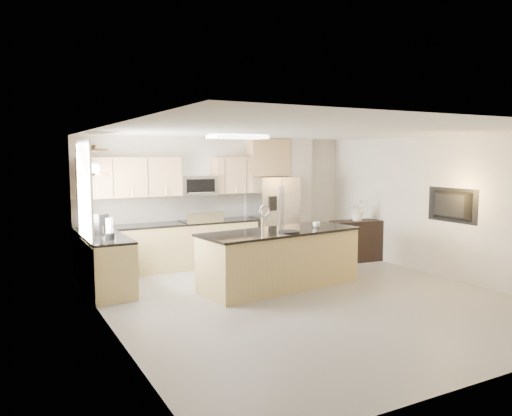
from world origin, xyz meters
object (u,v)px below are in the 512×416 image
island (280,259)px  kettle (111,230)px  television (449,205)px  credenza (356,241)px  flower_vase (358,205)px  refrigerator (273,218)px  coffee_maker (101,225)px  blender (109,230)px  range (200,243)px  bowl (89,146)px  cup (317,225)px  platter (289,232)px  microwave (197,186)px

island → kettle: (-2.62, 0.91, 0.56)m
television → credenza: bearing=11.2°
flower_vase → television: 2.04m
television → refrigerator: bearing=31.0°
kettle → coffee_maker: coffee_maker is taller
island → blender: size_ratio=8.59×
refrigerator → credenza: (1.45, -1.05, -0.46)m
range → bowl: bowl is taller
cup → platter: 0.76m
range → island: (0.60, -2.12, 0.02)m
credenza → television: 2.26m
blender → platter: bearing=-20.2°
microwave → island: size_ratio=0.26×
bowl → kettle: bearing=-55.0°
island → coffee_maker: size_ratio=8.36×
credenza → flower_vase: flower_vase is taller
kettle → television: 5.86m
microwave → kettle: (-2.02, -1.34, -0.58)m
kettle → flower_vase: flower_vase is taller
platter → blender: size_ratio=1.07×
range → credenza: 3.30m
microwave → refrigerator: bearing=-5.9°
credenza → blender: bearing=-170.4°
cup → coffee_maker: coffee_maker is taller
microwave → island: (0.60, -2.25, -1.14)m
refrigerator → island: 2.37m
television → coffee_maker: bearing=67.4°
credenza → blender: (-5.19, -0.28, 0.63)m
refrigerator → coffee_maker: size_ratio=5.10×
refrigerator → range: bearing=178.4°
kettle → coffee_maker: bearing=99.3°
range → coffee_maker: coffee_maker is taller
island → credenza: bearing=15.5°
platter → flower_vase: (2.49, 1.24, 0.21)m
microwave → platter: size_ratio=2.10×
blender → coffee_maker: coffee_maker is taller
range → television: size_ratio=1.06×
credenza → platter: 2.85m
microwave → coffee_maker: bearing=-156.4°
coffee_maker → bowl: 1.31m
platter → coffee_maker: 3.14m
credenza → television: size_ratio=1.01×
island → cup: size_ratio=22.34×
coffee_maker → microwave: bearing=23.6°
television → bowl: bearing=68.9°
kettle → television: size_ratio=0.27×
bowl → platter: bearing=-27.2°
flower_vase → platter: bearing=-153.5°
blender → television: bearing=-17.3°
television → island: bearing=71.1°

